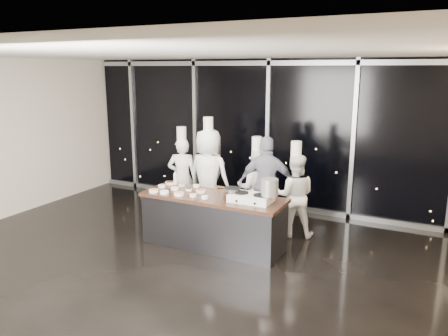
# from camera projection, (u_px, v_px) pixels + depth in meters

# --- Properties ---
(ground) EXTENTS (9.00, 9.00, 0.00)m
(ground) POSITION_uv_depth(u_px,v_px,m) (186.00, 266.00, 6.77)
(ground) COLOR black
(ground) RESTS_ON ground
(room_shell) EXTENTS (9.02, 7.02, 3.21)m
(room_shell) POSITION_uv_depth(u_px,v_px,m) (194.00, 122.00, 6.19)
(room_shell) COLOR beige
(room_shell) RESTS_ON ground
(window_wall) EXTENTS (8.90, 0.11, 3.20)m
(window_wall) POSITION_uv_depth(u_px,v_px,m) (268.00, 135.00, 9.40)
(window_wall) COLOR black
(window_wall) RESTS_ON ground
(demo_counter) EXTENTS (2.46, 0.86, 0.90)m
(demo_counter) POSITION_uv_depth(u_px,v_px,m) (213.00, 221.00, 7.45)
(demo_counter) COLOR #323237
(demo_counter) RESTS_ON ground
(stove) EXTENTS (0.68, 0.44, 0.14)m
(stove) POSITION_uv_depth(u_px,v_px,m) (251.00, 198.00, 7.01)
(stove) COLOR white
(stove) RESTS_ON demo_counter
(frying_pan) EXTENTS (0.46, 0.27, 0.04)m
(frying_pan) POSITION_uv_depth(u_px,v_px,m) (231.00, 189.00, 7.14)
(frying_pan) COLOR gray
(frying_pan) RESTS_ON stove
(stock_pot) EXTENTS (0.27, 0.27, 0.27)m
(stock_pot) POSITION_uv_depth(u_px,v_px,m) (270.00, 187.00, 6.84)
(stock_pot) COLOR #ACACAE
(stock_pot) RESTS_ON stove
(prep_bowls) EXTENTS (1.17, 0.74, 0.05)m
(prep_bowls) POSITION_uv_depth(u_px,v_px,m) (178.00, 189.00, 7.63)
(prep_bowls) COLOR white
(prep_bowls) RESTS_ON demo_counter
(squeeze_bottle) EXTENTS (0.07, 0.07, 0.26)m
(squeeze_bottle) POSITION_uv_depth(u_px,v_px,m) (175.00, 178.00, 8.02)
(squeeze_bottle) COLOR silver
(squeeze_bottle) RESTS_ON demo_counter
(chef_far_left) EXTENTS (0.70, 0.60, 1.86)m
(chef_far_left) POSITION_uv_depth(u_px,v_px,m) (182.00, 176.00, 8.90)
(chef_far_left) COLOR white
(chef_far_left) RESTS_ON ground
(chef_left) EXTENTS (0.95, 0.65, 2.09)m
(chef_left) POSITION_uv_depth(u_px,v_px,m) (209.00, 176.00, 8.54)
(chef_left) COLOR white
(chef_left) RESTS_ON ground
(chef_center) EXTENTS (0.88, 0.78, 1.76)m
(chef_center) POSITION_uv_depth(u_px,v_px,m) (256.00, 188.00, 8.31)
(chef_center) COLOR white
(chef_center) RESTS_ON ground
(guest) EXTENTS (1.13, 0.70, 1.79)m
(guest) POSITION_uv_depth(u_px,v_px,m) (267.00, 184.00, 8.08)
(guest) COLOR #141D38
(guest) RESTS_ON ground
(chef_right) EXTENTS (0.87, 0.76, 1.75)m
(chef_right) POSITION_uv_depth(u_px,v_px,m) (295.00, 195.00, 7.86)
(chef_right) COLOR white
(chef_right) RESTS_ON ground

